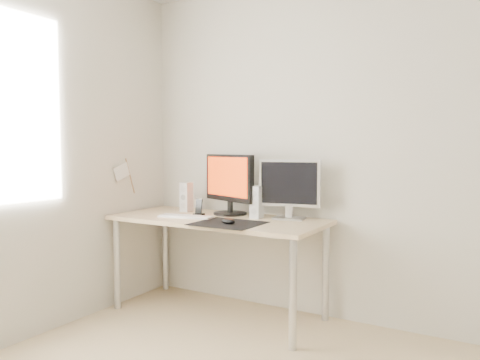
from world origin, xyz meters
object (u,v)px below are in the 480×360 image
at_px(speaker_right, 257,202).
at_px(phone_dock, 199,210).
at_px(mouse, 228,221).
at_px(desk, 218,228).
at_px(main_monitor, 229,182).
at_px(second_monitor, 289,186).
at_px(speaker_left, 186,197).
at_px(keyboard, 186,216).

relative_size(speaker_right, phone_dock, 1.87).
height_order(mouse, desk, mouse).
distance_m(main_monitor, second_monitor, 0.50).
relative_size(main_monitor, speaker_left, 2.22).
xyz_separation_m(mouse, phone_dock, (-0.42, 0.25, 0.02)).
relative_size(mouse, phone_dock, 0.80).
relative_size(desk, main_monitor, 3.03).
distance_m(mouse, speaker_right, 0.36).
distance_m(speaker_left, phone_dock, 0.26).
bearing_deg(main_monitor, second_monitor, 2.09).
xyz_separation_m(speaker_left, speaker_right, (0.66, -0.03, 0.00)).
height_order(second_monitor, speaker_right, second_monitor).
distance_m(desk, main_monitor, 0.38).
bearing_deg(speaker_left, mouse, -30.56).
xyz_separation_m(main_monitor, keyboard, (-0.20, -0.29, -0.25)).
bearing_deg(keyboard, phone_dock, 81.80).
bearing_deg(phone_dock, keyboard, -98.20).
height_order(mouse, phone_dock, phone_dock).
bearing_deg(desk, main_monitor, 92.77).
height_order(main_monitor, speaker_left, main_monitor).
bearing_deg(main_monitor, speaker_left, -176.35).
bearing_deg(speaker_left, desk, -20.98).
distance_m(mouse, phone_dock, 0.48).
height_order(second_monitor, phone_dock, second_monitor).
bearing_deg(keyboard, second_monitor, 23.77).
distance_m(mouse, speaker_left, 0.74).
bearing_deg(mouse, phone_dock, 149.56).
bearing_deg(speaker_right, main_monitor, 169.21).
distance_m(desk, speaker_left, 0.47).
bearing_deg(mouse, desk, 136.38).
xyz_separation_m(main_monitor, second_monitor, (0.50, 0.02, -0.01)).
xyz_separation_m(desk, main_monitor, (-0.01, 0.18, 0.33)).
xyz_separation_m(second_monitor, keyboard, (-0.70, -0.31, -0.23)).
height_order(desk, main_monitor, main_monitor).
xyz_separation_m(speaker_left, keyboard, (0.19, -0.26, -0.11)).
xyz_separation_m(desk, speaker_left, (-0.40, 0.15, 0.20)).
relative_size(mouse, keyboard, 0.23).
bearing_deg(main_monitor, mouse, -59.09).
distance_m(second_monitor, speaker_left, 0.90).
bearing_deg(keyboard, mouse, -13.97).
bearing_deg(keyboard, speaker_right, 26.94).
height_order(desk, keyboard, keyboard).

